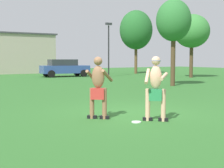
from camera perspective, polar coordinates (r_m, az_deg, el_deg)
ground_plane at (r=9.86m, az=3.14°, el=-5.28°), size 80.00×80.00×0.00m
player_with_cap at (r=8.64m, az=7.81°, el=-0.22°), size 0.82×0.74×1.76m
player_in_red at (r=8.89m, az=-2.48°, el=-0.35°), size 0.86×0.73×1.74m
frisbee at (r=8.52m, az=4.36°, el=-6.77°), size 0.25×0.25×0.03m
car_blue_mid_lot at (r=29.55m, az=-8.52°, el=2.91°), size 4.45×2.35×1.58m
lamp_post at (r=29.52m, az=-0.60°, el=7.33°), size 0.60×0.24×4.92m
outbuilding_behind_lot at (r=38.30m, az=-18.28°, el=5.20°), size 9.74×6.59×4.43m
tree_left_field at (r=19.97m, az=10.93°, el=10.95°), size 2.11×2.11×5.23m
tree_behind_players at (r=35.21m, az=4.31°, el=9.57°), size 3.56×3.56×6.86m
tree_near_building at (r=28.80m, az=14.06°, el=9.11°), size 3.06×3.06×5.47m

